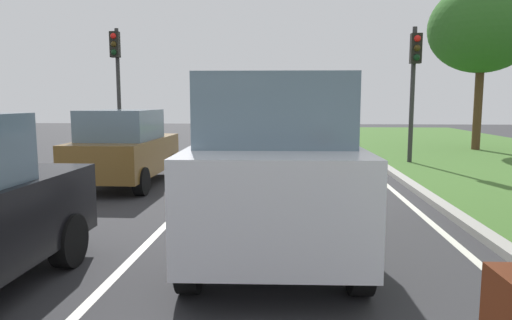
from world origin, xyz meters
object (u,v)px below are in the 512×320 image
at_px(car_suv_ahead, 274,163).
at_px(traffic_light_near_right, 414,71).
at_px(car_hatchback_far, 125,148).
at_px(tree_roadside_far, 483,28).
at_px(traffic_light_overhead_left, 117,68).

relative_size(car_suv_ahead, traffic_light_near_right, 1.07).
bearing_deg(car_hatchback_far, tree_roadside_far, 36.59).
bearing_deg(traffic_light_near_right, tree_roadside_far, 49.46).
xyz_separation_m(traffic_light_near_right, tree_roadside_far, (3.65, 4.26, 1.91)).
bearing_deg(traffic_light_overhead_left, traffic_light_near_right, -9.57).
relative_size(car_hatchback_far, tree_roadside_far, 0.56).
xyz_separation_m(car_suv_ahead, traffic_light_overhead_left, (-5.97, 10.36, 1.98)).
bearing_deg(car_suv_ahead, tree_roadside_far, 57.21).
xyz_separation_m(car_hatchback_far, tree_roadside_far, (11.35, 8.43, 3.92)).
distance_m(car_suv_ahead, traffic_light_overhead_left, 12.13).
bearing_deg(tree_roadside_far, car_suv_ahead, -120.73).
bearing_deg(tree_roadside_far, traffic_light_near_right, -130.54).
height_order(traffic_light_near_right, traffic_light_overhead_left, traffic_light_overhead_left).
relative_size(car_hatchback_far, traffic_light_near_right, 0.87).
bearing_deg(traffic_light_overhead_left, car_suv_ahead, -60.04).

